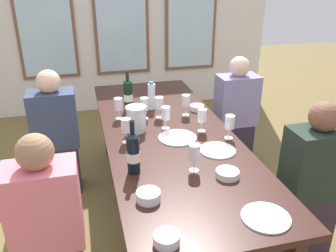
{
  "coord_description": "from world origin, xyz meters",
  "views": [
    {
      "loc": [
        -0.57,
        -2.28,
        1.85
      ],
      "look_at": [
        0.0,
        -0.0,
        0.79
      ],
      "focal_mm": 37.74,
      "sensor_mm": 36.0,
      "label": 1
    }
  ],
  "objects_px": {
    "tasting_bowl_1": "(227,174)",
    "wine_glass_1": "(194,153)",
    "white_plate_1": "(218,150)",
    "wine_glass_8": "(118,105)",
    "wine_glass_2": "(186,101)",
    "water_bottle": "(152,96)",
    "wine_glass_6": "(144,104)",
    "seated_person_2": "(56,137)",
    "metal_pitcher": "(136,119)",
    "wine_glass_0": "(126,126)",
    "seated_person_0": "(48,230)",
    "seated_person_3": "(235,116)",
    "white_plate_2": "(266,217)",
    "white_plate_0": "(177,138)",
    "tasting_bowl_2": "(197,108)",
    "wine_glass_7": "(202,117)",
    "wine_bottle_0": "(133,153)",
    "wine_glass_4": "(230,123)",
    "tasting_bowl_3": "(166,239)",
    "wine_bottle_1": "(128,95)",
    "tasting_bowl_0": "(148,196)",
    "dining_table": "(168,140)",
    "wine_glass_3": "(166,114)",
    "seated_person_1": "(311,184)",
    "wine_glass_5": "(160,103)"
  },
  "relations": [
    {
      "from": "tasting_bowl_3",
      "to": "wine_glass_2",
      "type": "height_order",
      "value": "wine_glass_2"
    },
    {
      "from": "tasting_bowl_1",
      "to": "wine_glass_1",
      "type": "distance_m",
      "value": 0.22
    },
    {
      "from": "tasting_bowl_1",
      "to": "wine_glass_6",
      "type": "distance_m",
      "value": 1.02
    },
    {
      "from": "wine_glass_4",
      "to": "seated_person_3",
      "type": "distance_m",
      "value": 1.0
    },
    {
      "from": "seated_person_0",
      "to": "seated_person_2",
      "type": "distance_m",
      "value": 1.21
    },
    {
      "from": "dining_table",
      "to": "wine_glass_0",
      "type": "height_order",
      "value": "wine_glass_0"
    },
    {
      "from": "wine_glass_2",
      "to": "wine_glass_4",
      "type": "xyz_separation_m",
      "value": [
        0.17,
        -0.48,
        -0.0
      ]
    },
    {
      "from": "tasting_bowl_1",
      "to": "wine_glass_8",
      "type": "distance_m",
      "value": 1.13
    },
    {
      "from": "wine_glass_3",
      "to": "wine_glass_7",
      "type": "height_order",
      "value": "same"
    },
    {
      "from": "wine_glass_0",
      "to": "seated_person_0",
      "type": "relative_size",
      "value": 0.16
    },
    {
      "from": "wine_bottle_0",
      "to": "wine_glass_4",
      "type": "height_order",
      "value": "wine_bottle_0"
    },
    {
      "from": "seated_person_2",
      "to": "water_bottle",
      "type": "bearing_deg",
      "value": -6.66
    },
    {
      "from": "wine_bottle_1",
      "to": "seated_person_0",
      "type": "xyz_separation_m",
      "value": [
        -0.63,
        -1.15,
        -0.34
      ]
    },
    {
      "from": "water_bottle",
      "to": "seated_person_3",
      "type": "height_order",
      "value": "seated_person_3"
    },
    {
      "from": "wine_glass_4",
      "to": "wine_glass_3",
      "type": "bearing_deg",
      "value": 145.64
    },
    {
      "from": "seated_person_3",
      "to": "white_plate_2",
      "type": "bearing_deg",
      "value": -110.0
    },
    {
      "from": "wine_glass_6",
      "to": "seated_person_2",
      "type": "distance_m",
      "value": 0.84
    },
    {
      "from": "tasting_bowl_1",
      "to": "wine_glass_5",
      "type": "distance_m",
      "value": 0.98
    },
    {
      "from": "wine_bottle_1",
      "to": "white_plate_0",
      "type": "bearing_deg",
      "value": -68.51
    },
    {
      "from": "wine_glass_2",
      "to": "seated_person_2",
      "type": "height_order",
      "value": "seated_person_2"
    },
    {
      "from": "wine_glass_2",
      "to": "water_bottle",
      "type": "bearing_deg",
      "value": 138.91
    },
    {
      "from": "dining_table",
      "to": "seated_person_1",
      "type": "distance_m",
      "value": 1.03
    },
    {
      "from": "white_plate_2",
      "to": "tasting_bowl_0",
      "type": "xyz_separation_m",
      "value": [
        -0.52,
        0.28,
        0.02
      ]
    },
    {
      "from": "wine_glass_2",
      "to": "wine_glass_7",
      "type": "relative_size",
      "value": 1.0
    },
    {
      "from": "tasting_bowl_2",
      "to": "seated_person_2",
      "type": "height_order",
      "value": "seated_person_2"
    },
    {
      "from": "metal_pitcher",
      "to": "tasting_bowl_3",
      "type": "bearing_deg",
      "value": -93.26
    },
    {
      "from": "wine_glass_6",
      "to": "dining_table",
      "type": "bearing_deg",
      "value": -68.33
    },
    {
      "from": "wine_bottle_1",
      "to": "seated_person_1",
      "type": "distance_m",
      "value": 1.57
    },
    {
      "from": "tasting_bowl_1",
      "to": "wine_glass_1",
      "type": "relative_size",
      "value": 0.78
    },
    {
      "from": "wine_glass_4",
      "to": "wine_glass_6",
      "type": "xyz_separation_m",
      "value": [
        -0.51,
        0.5,
        0.0
      ]
    },
    {
      "from": "wine_glass_0",
      "to": "wine_glass_4",
      "type": "bearing_deg",
      "value": -9.51
    },
    {
      "from": "tasting_bowl_2",
      "to": "wine_glass_2",
      "type": "xyz_separation_m",
      "value": [
        -0.13,
        -0.08,
        0.1
      ]
    },
    {
      "from": "wine_glass_8",
      "to": "seated_person_0",
      "type": "bearing_deg",
      "value": -118.31
    },
    {
      "from": "tasting_bowl_2",
      "to": "wine_glass_7",
      "type": "distance_m",
      "value": 0.43
    },
    {
      "from": "dining_table",
      "to": "wine_bottle_1",
      "type": "relative_size",
      "value": 7.36
    },
    {
      "from": "tasting_bowl_3",
      "to": "white_plate_0",
      "type": "bearing_deg",
      "value": 71.81
    },
    {
      "from": "tasting_bowl_3",
      "to": "water_bottle",
      "type": "distance_m",
      "value": 1.62
    },
    {
      "from": "seated_person_0",
      "to": "wine_glass_7",
      "type": "bearing_deg",
      "value": 28.34
    },
    {
      "from": "tasting_bowl_2",
      "to": "tasting_bowl_3",
      "type": "distance_m",
      "value": 1.6
    },
    {
      "from": "wine_glass_2",
      "to": "wine_bottle_0",
      "type": "bearing_deg",
      "value": -125.63
    },
    {
      "from": "metal_pitcher",
      "to": "wine_glass_4",
      "type": "relative_size",
      "value": 1.09
    },
    {
      "from": "white_plate_1",
      "to": "wine_glass_8",
      "type": "relative_size",
      "value": 1.38
    },
    {
      "from": "metal_pitcher",
      "to": "wine_glass_0",
      "type": "height_order",
      "value": "metal_pitcher"
    },
    {
      "from": "wine_bottle_1",
      "to": "wine_glass_3",
      "type": "distance_m",
      "value": 0.51
    },
    {
      "from": "metal_pitcher",
      "to": "wine_glass_4",
      "type": "xyz_separation_m",
      "value": [
        0.61,
        -0.28,
        0.02
      ]
    },
    {
      "from": "wine_glass_3",
      "to": "white_plate_1",
      "type": "bearing_deg",
      "value": -60.02
    },
    {
      "from": "wine_glass_4",
      "to": "seated_person_1",
      "type": "height_order",
      "value": "seated_person_1"
    },
    {
      "from": "water_bottle",
      "to": "white_plate_0",
      "type": "bearing_deg",
      "value": -84.36
    },
    {
      "from": "wine_glass_4",
      "to": "wine_glass_6",
      "type": "bearing_deg",
      "value": 135.65
    },
    {
      "from": "tasting_bowl_2",
      "to": "wine_glass_4",
      "type": "relative_size",
      "value": 0.68
    }
  ]
}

